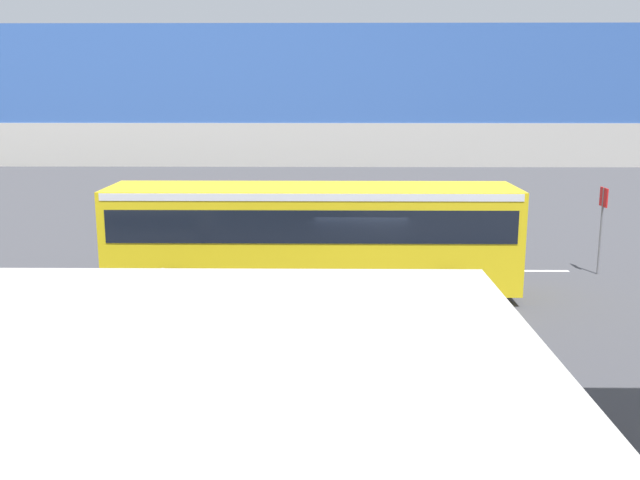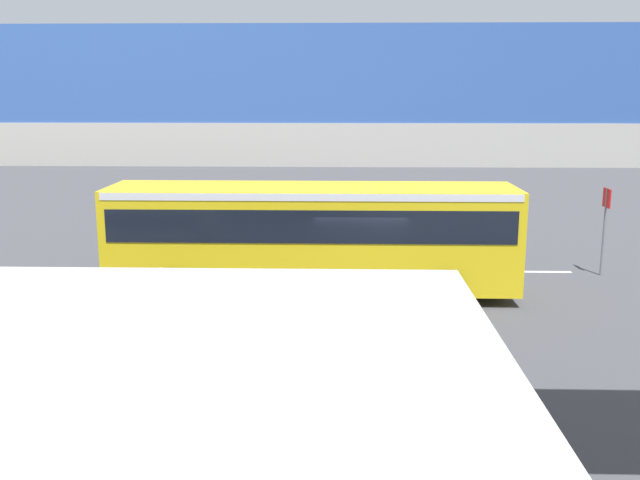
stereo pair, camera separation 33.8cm
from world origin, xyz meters
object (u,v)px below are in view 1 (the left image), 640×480
object	(u,v)px
city_bus	(312,231)
pedestrian	(164,306)
bicycle_green	(52,340)
traffic_sign	(602,216)

from	to	relation	value
city_bus	pedestrian	distance (m)	5.35
bicycle_green	traffic_sign	bearing A→B (deg)	-153.23
traffic_sign	bicycle_green	bearing A→B (deg)	26.77
pedestrian	traffic_sign	bearing A→B (deg)	-152.52
city_bus	pedestrian	xyz separation A→B (m)	(3.35, 4.05, -1.00)
bicycle_green	traffic_sign	distance (m)	16.67
city_bus	bicycle_green	world-z (taller)	city_bus
bicycle_green	pedestrian	distance (m)	2.55
city_bus	traffic_sign	xyz separation A→B (m)	(-9.16, -2.46, 0.01)
traffic_sign	pedestrian	bearing A→B (deg)	27.48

